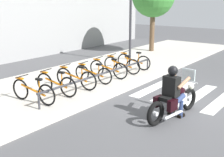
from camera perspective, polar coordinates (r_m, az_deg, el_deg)
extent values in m
plane|color=#4C4C4F|center=(9.03, 13.57, -5.19)|extent=(48.00, 48.00, 0.00)
cube|color=#B7B2A8|center=(11.31, -6.76, -0.30)|extent=(24.00, 4.40, 0.15)
cube|color=white|center=(9.83, 20.65, -4.03)|extent=(2.80, 0.40, 0.01)
cube|color=white|center=(10.07, 16.30, -3.21)|extent=(2.80, 0.40, 0.01)
cube|color=white|center=(10.35, 12.18, -2.42)|extent=(2.80, 0.40, 0.01)
cube|color=white|center=(10.69, 8.31, -1.66)|extent=(2.80, 0.40, 0.01)
torus|color=black|center=(8.65, 14.78, -3.91)|extent=(0.65, 0.21, 0.64)
cylinder|color=silver|center=(8.65, 14.78, -3.91)|extent=(0.13, 0.12, 0.12)
torus|color=black|center=(7.42, 8.49, -6.80)|extent=(0.65, 0.21, 0.64)
cylinder|color=silver|center=(7.42, 8.49, -6.80)|extent=(0.13, 0.12, 0.12)
cube|color=silver|center=(7.97, 11.94, -4.31)|extent=(0.89, 0.40, 0.28)
ellipsoid|color=black|center=(8.08, 12.87, -2.47)|extent=(0.56, 0.35, 0.22)
cube|color=black|center=(7.75, 11.11, -3.65)|extent=(0.59, 0.36, 0.10)
cube|color=black|center=(7.77, 9.01, -4.36)|extent=(0.33, 0.17, 0.28)
cube|color=black|center=(7.54, 11.70, -5.12)|extent=(0.33, 0.17, 0.28)
cylinder|color=silver|center=(8.35, 14.49, -0.47)|extent=(0.12, 0.62, 0.03)
sphere|color=white|center=(8.58, 15.11, -1.49)|extent=(0.18, 0.18, 0.18)
cube|color=silver|center=(8.33, 14.68, 0.77)|extent=(0.10, 0.40, 0.32)
cylinder|color=silver|center=(7.77, 11.87, -6.94)|extent=(0.78, 0.19, 0.08)
cube|color=black|center=(7.71, 11.50, -1.43)|extent=(0.32, 0.43, 0.52)
sphere|color=black|center=(7.64, 11.78, 1.49)|extent=(0.26, 0.26, 0.26)
cylinder|color=#9E7051|center=(8.00, 11.16, -0.24)|extent=(0.53, 0.16, 0.26)
cylinder|color=#9E7051|center=(7.77, 13.82, -0.86)|extent=(0.53, 0.16, 0.26)
cylinder|color=navy|center=(8.03, 11.02, -3.45)|extent=(0.46, 0.20, 0.24)
cylinder|color=navy|center=(8.23, 11.39, -5.34)|extent=(0.11, 0.11, 0.47)
cube|color=black|center=(8.33, 11.48, -6.52)|extent=(0.25, 0.13, 0.08)
cylinder|color=navy|center=(7.86, 12.94, -3.96)|extent=(0.46, 0.20, 0.24)
cylinder|color=navy|center=(8.06, 13.27, -5.87)|extent=(0.11, 0.11, 0.47)
cube|color=black|center=(8.17, 13.34, -7.08)|extent=(0.25, 0.13, 0.08)
torus|color=black|center=(9.16, -17.40, -2.03)|extent=(0.12, 0.64, 0.64)
torus|color=black|center=(8.44, -12.62, -3.15)|extent=(0.12, 0.64, 0.64)
cylinder|color=orange|center=(8.77, -15.14, -2.17)|extent=(0.16, 0.93, 0.25)
cylinder|color=orange|center=(8.54, -13.99, -1.41)|extent=(0.04, 0.04, 0.39)
cube|color=black|center=(8.49, -14.07, -0.14)|extent=(0.12, 0.21, 0.06)
cylinder|color=black|center=(8.97, -17.17, 0.44)|extent=(0.48, 0.08, 0.03)
cube|color=orange|center=(9.07, -17.57, 0.06)|extent=(0.11, 0.29, 0.04)
torus|color=black|center=(9.64, -12.99, -0.81)|extent=(0.13, 0.65, 0.65)
torus|color=black|center=(9.03, -8.53, -1.69)|extent=(0.13, 0.65, 0.65)
cylinder|color=orange|center=(9.31, -10.85, -0.84)|extent=(0.16, 0.86, 0.24)
cylinder|color=orange|center=(9.11, -9.76, -0.05)|extent=(0.04, 0.04, 0.40)
cube|color=black|center=(9.06, -9.82, 1.16)|extent=(0.12, 0.21, 0.06)
cylinder|color=black|center=(9.47, -12.72, 1.62)|extent=(0.48, 0.08, 0.03)
cube|color=orange|center=(9.55, -13.11, 1.22)|extent=(0.11, 0.29, 0.04)
torus|color=black|center=(10.23, -9.32, 0.31)|extent=(0.13, 0.66, 0.65)
torus|color=black|center=(9.62, -4.62, -0.49)|extent=(0.13, 0.66, 0.65)
cylinder|color=orange|center=(9.90, -7.06, 0.29)|extent=(0.16, 0.92, 0.25)
cylinder|color=orange|center=(9.71, -5.89, 1.05)|extent=(0.04, 0.04, 0.40)
cube|color=black|center=(9.66, -5.92, 2.20)|extent=(0.12, 0.21, 0.06)
cylinder|color=black|center=(10.06, -8.98, 2.62)|extent=(0.48, 0.08, 0.03)
cube|color=orange|center=(10.15, -9.41, 2.24)|extent=(0.11, 0.29, 0.04)
torus|color=black|center=(10.83, -5.84, 1.13)|extent=(0.12, 0.60, 0.60)
torus|color=black|center=(10.30, -1.43, 0.46)|extent=(0.12, 0.60, 0.60)
cylinder|color=orange|center=(10.54, -3.70, 1.13)|extent=(0.16, 0.88, 0.24)
cylinder|color=orange|center=(10.37, -2.59, 1.78)|extent=(0.04, 0.04, 0.37)
cube|color=black|center=(10.33, -2.60, 2.78)|extent=(0.12, 0.21, 0.06)
cylinder|color=black|center=(10.69, -5.47, 3.15)|extent=(0.48, 0.08, 0.03)
cube|color=orange|center=(10.76, -5.89, 2.83)|extent=(0.11, 0.29, 0.04)
torus|color=black|center=(11.50, -2.97, 2.09)|extent=(0.12, 0.63, 0.63)
torus|color=black|center=(10.96, 1.61, 1.46)|extent=(0.12, 0.63, 0.63)
cylinder|color=orange|center=(11.21, -0.73, 2.10)|extent=(0.16, 0.94, 0.26)
cylinder|color=orange|center=(11.04, 0.43, 2.76)|extent=(0.04, 0.04, 0.39)
cube|color=black|center=(11.00, 0.43, 3.74)|extent=(0.12, 0.21, 0.06)
cylinder|color=black|center=(11.35, -2.55, 4.09)|extent=(0.48, 0.08, 0.03)
cube|color=orange|center=(11.42, -2.99, 3.76)|extent=(0.11, 0.29, 0.04)
torus|color=black|center=(12.17, -0.24, 2.84)|extent=(0.12, 0.63, 0.63)
torus|color=black|center=(11.68, 4.12, 2.28)|extent=(0.12, 0.63, 0.63)
cylinder|color=orange|center=(11.90, 1.90, 2.87)|extent=(0.16, 0.92, 0.25)
cylinder|color=orange|center=(11.75, 3.01, 3.49)|extent=(0.04, 0.04, 0.38)
cube|color=black|center=(11.71, 3.02, 4.41)|extent=(0.12, 0.21, 0.06)
cylinder|color=black|center=(12.03, 0.18, 4.73)|extent=(0.48, 0.08, 0.03)
cube|color=orange|center=(12.10, -0.25, 4.42)|extent=(0.11, 0.29, 0.04)
torus|color=black|center=(12.85, 2.33, 3.50)|extent=(0.12, 0.63, 0.63)
torus|color=black|center=(12.44, 6.19, 3.02)|extent=(0.12, 0.63, 0.63)
cylinder|color=orange|center=(12.63, 4.23, 3.55)|extent=(0.15, 0.85, 0.24)
cylinder|color=orange|center=(12.49, 5.22, 4.15)|extent=(0.04, 0.04, 0.38)
cube|color=black|center=(12.46, 5.24, 5.02)|extent=(0.12, 0.21, 0.06)
cylinder|color=black|center=(12.73, 2.72, 5.29)|extent=(0.48, 0.08, 0.03)
cube|color=orange|center=(12.79, 2.34, 4.99)|extent=(0.11, 0.29, 0.04)
cylinder|color=#333338|center=(10.18, -1.36, 1.12)|extent=(5.94, 0.07, 0.07)
cylinder|color=#333338|center=(8.26, -14.06, -4.38)|extent=(0.06, 0.06, 0.45)
cylinder|color=#333338|center=(12.59, 6.94, 2.70)|extent=(0.06, 0.06, 0.45)
cylinder|color=#2D2D33|center=(14.51, 3.60, 10.25)|extent=(0.12, 0.12, 3.66)
cylinder|color=brown|center=(17.22, 7.82, 8.87)|extent=(0.28, 0.28, 2.43)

